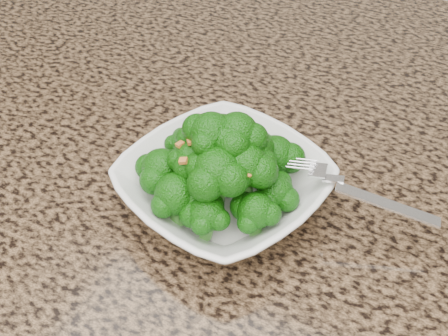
% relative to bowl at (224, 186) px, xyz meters
% --- Properties ---
extents(cabinet, '(1.55, 0.95, 0.87)m').
position_rel_bowl_xyz_m(cabinet, '(-0.16, 0.06, -0.49)').
color(cabinet, '#392217').
rests_on(cabinet, ground).
extents(granite_counter, '(1.64, 1.04, 0.03)m').
position_rel_bowl_xyz_m(granite_counter, '(-0.16, 0.06, -0.04)').
color(granite_counter, brown).
rests_on(granite_counter, cabinet).
extents(bowl, '(0.25, 0.25, 0.05)m').
position_rel_bowl_xyz_m(bowl, '(0.00, 0.00, 0.00)').
color(bowl, white).
rests_on(bowl, granite_counter).
extents(broccoli_pile, '(0.18, 0.18, 0.08)m').
position_rel_bowl_xyz_m(broccoli_pile, '(-0.00, 0.00, 0.06)').
color(broccoli_pile, '#135B0A').
rests_on(broccoli_pile, bowl).
extents(garlic_topping, '(0.11, 0.11, 0.01)m').
position_rel_bowl_xyz_m(garlic_topping, '(-0.00, 0.00, 0.10)').
color(garlic_topping, orange).
rests_on(garlic_topping, broccoli_pile).
extents(fork, '(0.17, 0.06, 0.01)m').
position_rel_bowl_xyz_m(fork, '(0.11, 0.03, 0.03)').
color(fork, silver).
rests_on(fork, bowl).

